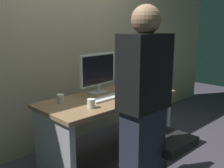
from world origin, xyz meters
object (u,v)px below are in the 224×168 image
Objects in this scene: mouse at (126,93)px; cell_phone at (150,92)px; person_at_desk at (144,110)px; cup_near_keyboard at (91,103)px; book_stack at (129,85)px; office_chair at (160,142)px; monitor at (98,71)px; desk at (109,115)px; cup_by_monitor at (60,98)px; keyboard at (107,98)px.

mouse is 0.30m from cell_phone.
cup_near_keyboard is (-0.04, 0.60, -0.07)m from person_at_desk.
office_chair is at bearing -120.00° from book_stack.
cell_phone is at bearing -40.18° from monitor.
mouse reaches higher than desk.
office_chair is 11.15× the size of cup_by_monitor.
office_chair is at bearing -85.18° from keyboard.
person_at_desk is 7.91× the size of book_stack.
keyboard is at bearing -161.90° from book_stack.
cup_near_keyboard is at bearing -160.30° from keyboard.
keyboard is 4.30× the size of mouse.
monitor is 0.50m from book_stack.
office_chair is 0.55m from person_at_desk.
monitor reaches higher than cell_phone.
book_stack reaches higher than mouse.
mouse reaches higher than cell_phone.
keyboard is (-0.08, -0.05, 0.23)m from desk.
person_at_desk is at bearing -81.24° from cup_by_monitor.
book_stack is at bearing 105.07° from cell_phone.
desk is at bearing 89.48° from office_chair.
person_at_desk is at bearing -128.67° from mouse.
keyboard is at bearing 96.21° from office_chair.
office_chair is 6.53× the size of cell_phone.
cup_near_keyboard reaches higher than mouse.
mouse is at bearing -18.71° from cup_by_monitor.
cup_near_keyboard is at bearing -72.56° from cup_by_monitor.
book_stack is at bearing 16.71° from keyboard.
monitor is 1.26× the size of keyboard.
cup_by_monitor is at bearing 150.42° from keyboard.
cup_near_keyboard is at bearing -160.78° from book_stack.
monitor is (0.02, 0.20, 0.47)m from desk.
person_at_desk is at bearing -132.45° from book_stack.
office_chair is at bearing -91.80° from monitor.
cup_near_keyboard is 0.60× the size of cell_phone.
monitor reaches higher than mouse.
keyboard is 0.57m from book_stack.
office_chair is at bearing -90.52° from desk.
mouse is (0.29, -0.01, 0.01)m from keyboard.
keyboard is (-0.07, 0.64, 0.31)m from office_chair.
office_chair is at bearing -60.28° from cup_by_monitor.
mouse is (0.19, -0.26, -0.24)m from monitor.
cell_phone is at bearing -20.44° from cup_by_monitor.
monitor is at bearing 170.69° from book_stack.
cell_phone is (0.56, -0.14, -0.01)m from keyboard.
keyboard is 0.49m from cup_by_monitor.
desk is 1.65× the size of office_chair.
desk is 17.96× the size of cup_near_keyboard.
person_at_desk is 16.39× the size of mouse.
cup_by_monitor is (-0.53, -0.02, -0.21)m from monitor.
book_stack is 1.44× the size of cell_phone.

